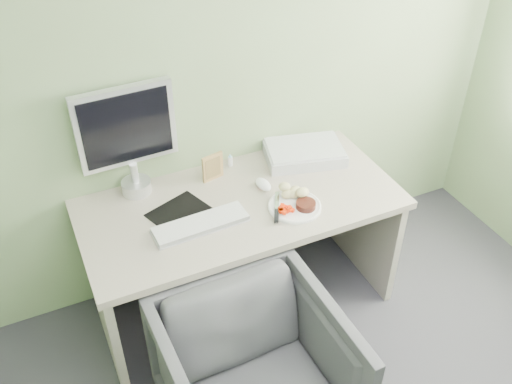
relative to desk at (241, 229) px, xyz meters
name	(u,v)px	position (x,y,z in m)	size (l,w,h in m)	color
wall_back	(208,56)	(0.00, 0.38, 0.80)	(3.50, 3.50, 0.00)	#81A070
desk	(241,229)	(0.00, 0.00, 0.00)	(1.60, 0.75, 0.73)	#A89B8C
plate	(295,206)	(0.22, -0.15, 0.19)	(0.26, 0.26, 0.01)	white
steak	(306,205)	(0.26, -0.19, 0.21)	(0.10, 0.10, 0.03)	black
potato_pile	(294,192)	(0.25, -0.09, 0.23)	(0.11, 0.08, 0.06)	#A4924F
carrot_heap	(286,208)	(0.16, -0.18, 0.22)	(0.07, 0.06, 0.04)	#FF2E05
steak_knife	(277,211)	(0.11, -0.17, 0.21)	(0.13, 0.22, 0.02)	silver
mousepad	(181,214)	(-0.30, 0.03, 0.18)	(0.27, 0.24, 0.00)	black
keyboard	(201,224)	(-0.25, -0.09, 0.20)	(0.45, 0.13, 0.02)	white
computer_mouse	(263,184)	(0.15, 0.06, 0.20)	(0.06, 0.12, 0.04)	white
photo_frame	(213,167)	(-0.06, 0.23, 0.26)	(0.12, 0.01, 0.15)	olive
eyedrop_bottle	(230,160)	(0.07, 0.31, 0.22)	(0.03, 0.03, 0.08)	white
scanner	(304,153)	(0.47, 0.21, 0.22)	(0.42, 0.28, 0.07)	#B4B8BB
monitor	(128,135)	(-0.45, 0.32, 0.51)	(0.48, 0.15, 0.58)	silver
desk_chair	(256,379)	(-0.25, -0.72, -0.20)	(0.75, 0.77, 0.70)	#38393D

